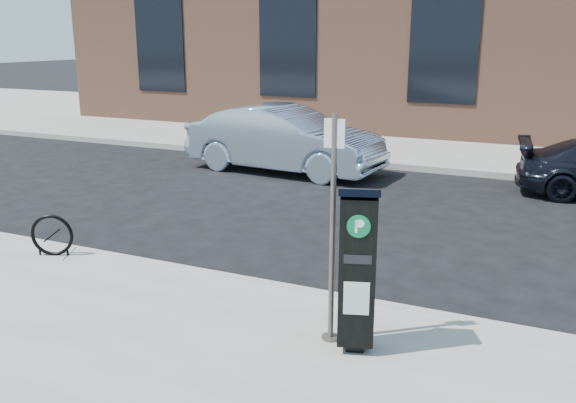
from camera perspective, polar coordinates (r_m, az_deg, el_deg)
The scene contains 9 objects.
ground at distance 8.03m, azimuth -3.11°, elevation -8.25°, with size 120.00×120.00×0.00m, color black.
sidewalk_far at distance 21.03m, azimuth 14.88°, elevation 6.21°, with size 60.00×12.00×0.15m, color gray.
curb_near at distance 7.98m, azimuth -3.18°, elevation -7.80°, with size 60.00×0.12×0.16m, color #9E9B93.
curb_far at distance 15.26m, azimuth 10.94°, elevation 3.16°, with size 60.00×0.12×0.16m, color #9E9B93.
building at distance 23.78m, azimuth 16.89°, elevation 16.92°, with size 28.00×10.05×8.25m.
parking_kiosk at distance 5.98m, azimuth 6.50°, elevation -6.20°, with size 0.47×0.44×1.69m.
sign_pole at distance 6.06m, azimuth 4.19°, elevation -2.92°, with size 0.21×0.19×2.34m.
bike_rack at distance 9.32m, azimuth -21.21°, elevation -2.98°, with size 0.58×0.28×0.61m.
car_silver at distance 14.71m, azimuth -0.34°, elevation 5.84°, with size 1.68×4.81×1.58m, color #98AEC2.
Camera 1 is at (3.44, -6.51, 3.20)m, focal length 38.00 mm.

